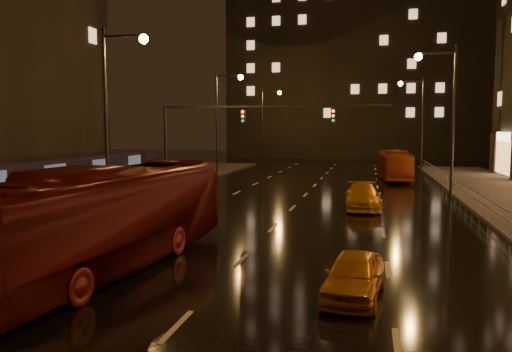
# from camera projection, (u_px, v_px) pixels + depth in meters

# --- Properties ---
(ground) EXTENTS (140.00, 140.00, 0.00)m
(ground) POSITION_uv_depth(u_px,v_px,m) (302.00, 199.00, 33.05)
(ground) COLOR black
(ground) RESTS_ON ground
(sidewalk_left) EXTENTS (7.00, 70.00, 0.15)m
(sidewalk_left) POSITION_uv_depth(u_px,v_px,m) (77.00, 202.00, 31.18)
(sidewalk_left) COLOR #38332D
(sidewalk_left) RESTS_ON ground
(building_distant) EXTENTS (44.00, 16.00, 36.00)m
(building_distant) POSITION_uv_depth(u_px,v_px,m) (370.00, 46.00, 80.92)
(building_distant) COLOR black
(building_distant) RESTS_ON ground
(traffic_signal) EXTENTS (15.31, 0.32, 6.20)m
(traffic_signal) POSITION_uv_depth(u_px,v_px,m) (228.00, 127.00, 33.72)
(traffic_signal) COLOR black
(traffic_signal) RESTS_ON ground
(railing_right) EXTENTS (0.05, 56.00, 1.00)m
(railing_right) POSITION_uv_depth(u_px,v_px,m) (473.00, 193.00, 28.76)
(railing_right) COLOR #99999E
(railing_right) RESTS_ON sidewalk_right
(bus_red) EXTENTS (3.90, 12.49, 3.42)m
(bus_red) POSITION_uv_depth(u_px,v_px,m) (107.00, 218.00, 16.30)
(bus_red) COLOR #540D0C
(bus_red) RESTS_ON ground
(bus_curb) EXTENTS (2.78, 9.69, 2.67)m
(bus_curb) POSITION_uv_depth(u_px,v_px,m) (394.00, 165.00, 45.34)
(bus_curb) COLOR #9B330F
(bus_curb) RESTS_ON ground
(taxi_near) EXTENTS (1.85, 3.76, 1.23)m
(taxi_near) POSITION_uv_depth(u_px,v_px,m) (354.00, 275.00, 13.66)
(taxi_near) COLOR #C66C12
(taxi_near) RESTS_ON ground
(taxi_far) EXTENTS (2.21, 4.94, 1.41)m
(taxi_far) POSITION_uv_depth(u_px,v_px,m) (363.00, 197.00, 28.87)
(taxi_far) COLOR orange
(taxi_far) RESTS_ON ground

